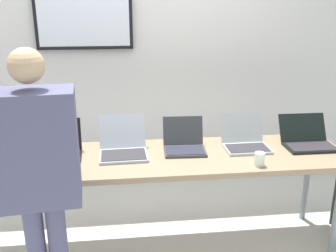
{
  "coord_description": "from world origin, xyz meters",
  "views": [
    {
      "loc": [
        -0.21,
        -2.57,
        1.86
      ],
      "look_at": [
        0.11,
        0.19,
        0.93
      ],
      "focal_mm": 40.59,
      "sensor_mm": 36.0,
      "label": 1
    }
  ],
  "objects_px": {
    "laptop_station_1": "(123,146)",
    "laptop_station_4": "(307,139)",
    "laptop_station_2": "(184,143)",
    "coffee_mug": "(259,159)",
    "laptop_station_0": "(57,148)",
    "workbench": "(156,162)",
    "person": "(38,168)",
    "laptop_station_3": "(245,140)"
  },
  "relations": [
    {
      "from": "laptop_station_1",
      "to": "laptop_station_4",
      "type": "height_order",
      "value": "laptop_station_1"
    },
    {
      "from": "laptop_station_2",
      "to": "coffee_mug",
      "type": "relative_size",
      "value": 3.38
    },
    {
      "from": "laptop_station_2",
      "to": "laptop_station_4",
      "type": "height_order",
      "value": "laptop_station_2"
    },
    {
      "from": "laptop_station_0",
      "to": "laptop_station_1",
      "type": "distance_m",
      "value": 0.48
    },
    {
      "from": "workbench",
      "to": "laptop_station_4",
      "type": "relative_size",
      "value": 7.54
    },
    {
      "from": "person",
      "to": "coffee_mug",
      "type": "height_order",
      "value": "person"
    },
    {
      "from": "laptop_station_3",
      "to": "person",
      "type": "distance_m",
      "value": 1.58
    },
    {
      "from": "laptop_station_2",
      "to": "laptop_station_4",
      "type": "distance_m",
      "value": 0.97
    },
    {
      "from": "laptop_station_4",
      "to": "person",
      "type": "xyz_separation_m",
      "value": [
        -1.89,
        -0.7,
        0.17
      ]
    },
    {
      "from": "person",
      "to": "laptop_station_1",
      "type": "bearing_deg",
      "value": 57.17
    },
    {
      "from": "laptop_station_0",
      "to": "coffee_mug",
      "type": "bearing_deg",
      "value": -13.69
    },
    {
      "from": "person",
      "to": "coffee_mug",
      "type": "distance_m",
      "value": 1.45
    },
    {
      "from": "workbench",
      "to": "laptop_station_3",
      "type": "relative_size",
      "value": 8.39
    },
    {
      "from": "laptop_station_1",
      "to": "coffee_mug",
      "type": "xyz_separation_m",
      "value": [
        0.93,
        -0.33,
        -0.01
      ]
    },
    {
      "from": "laptop_station_1",
      "to": "laptop_station_2",
      "type": "xyz_separation_m",
      "value": [
        0.46,
        0.02,
        -0.01
      ]
    },
    {
      "from": "laptop_station_4",
      "to": "person",
      "type": "height_order",
      "value": "person"
    },
    {
      "from": "laptop_station_4",
      "to": "coffee_mug",
      "type": "distance_m",
      "value": 0.6
    },
    {
      "from": "laptop_station_0",
      "to": "person",
      "type": "xyz_separation_m",
      "value": [
        0.03,
        -0.72,
        0.16
      ]
    },
    {
      "from": "laptop_station_3",
      "to": "laptop_station_4",
      "type": "xyz_separation_m",
      "value": [
        0.5,
        -0.03,
        -0.0
      ]
    },
    {
      "from": "workbench",
      "to": "laptop_station_0",
      "type": "bearing_deg",
      "value": 172.49
    },
    {
      "from": "laptop_station_0",
      "to": "laptop_station_1",
      "type": "xyz_separation_m",
      "value": [
        0.48,
        -0.01,
        0.0
      ]
    },
    {
      "from": "laptop_station_3",
      "to": "laptop_station_2",
      "type": "bearing_deg",
      "value": -179.96
    },
    {
      "from": "laptop_station_0",
      "to": "laptop_station_3",
      "type": "distance_m",
      "value": 1.42
    },
    {
      "from": "laptop_station_1",
      "to": "laptop_station_0",
      "type": "bearing_deg",
      "value": 178.28
    },
    {
      "from": "workbench",
      "to": "laptop_station_2",
      "type": "bearing_deg",
      "value": 24.15
    },
    {
      "from": "workbench",
      "to": "person",
      "type": "height_order",
      "value": "person"
    },
    {
      "from": "coffee_mug",
      "to": "laptop_station_4",
      "type": "bearing_deg",
      "value": 32.88
    },
    {
      "from": "workbench",
      "to": "laptop_station_3",
      "type": "distance_m",
      "value": 0.71
    },
    {
      "from": "laptop_station_0",
      "to": "laptop_station_4",
      "type": "xyz_separation_m",
      "value": [
        1.92,
        -0.02,
        -0.01
      ]
    },
    {
      "from": "workbench",
      "to": "laptop_station_3",
      "type": "bearing_deg",
      "value": 8.11
    },
    {
      "from": "laptop_station_0",
      "to": "laptop_station_1",
      "type": "height_order",
      "value": "laptop_station_1"
    },
    {
      "from": "person",
      "to": "workbench",
      "type": "bearing_deg",
      "value": 41.79
    },
    {
      "from": "laptop_station_3",
      "to": "coffee_mug",
      "type": "relative_size",
      "value": 3.57
    },
    {
      "from": "laptop_station_0",
      "to": "laptop_station_3",
      "type": "relative_size",
      "value": 1.08
    },
    {
      "from": "laptop_station_4",
      "to": "coffee_mug",
      "type": "height_order",
      "value": "laptop_station_4"
    },
    {
      "from": "laptop_station_3",
      "to": "person",
      "type": "bearing_deg",
      "value": -152.65
    },
    {
      "from": "workbench",
      "to": "laptop_station_2",
      "type": "distance_m",
      "value": 0.26
    },
    {
      "from": "coffee_mug",
      "to": "laptop_station_2",
      "type": "bearing_deg",
      "value": 143.51
    },
    {
      "from": "laptop_station_1",
      "to": "laptop_station_2",
      "type": "bearing_deg",
      "value": 2.22
    },
    {
      "from": "coffee_mug",
      "to": "laptop_station_0",
      "type": "bearing_deg",
      "value": 166.31
    },
    {
      "from": "laptop_station_2",
      "to": "coffee_mug",
      "type": "bearing_deg",
      "value": -36.49
    },
    {
      "from": "laptop_station_0",
      "to": "laptop_station_1",
      "type": "relative_size",
      "value": 0.94
    }
  ]
}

